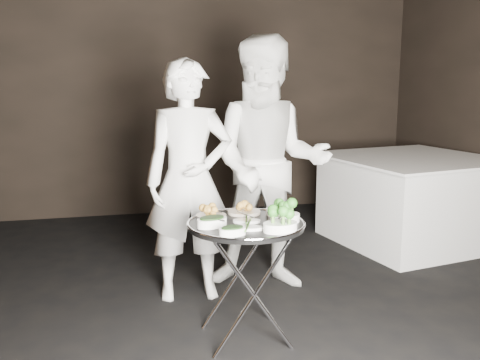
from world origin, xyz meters
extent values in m
cube|color=black|center=(0.00, 3.52, 1.50)|extent=(6.00, 0.05, 3.00)
cylinder|color=silver|center=(0.16, 0.03, 0.35)|extent=(0.48, 0.02, 0.71)
cylinder|color=silver|center=(0.16, 0.03, 0.35)|extent=(0.48, 0.02, 0.71)
cylinder|color=silver|center=(0.16, 0.40, 0.35)|extent=(0.48, 0.02, 0.71)
cylinder|color=silver|center=(0.16, 0.40, 0.35)|extent=(0.48, 0.02, 0.71)
cylinder|color=silver|center=(-0.04, 0.22, 0.68)|extent=(0.02, 0.41, 0.02)
cylinder|color=silver|center=(0.37, 0.22, 0.68)|extent=(0.02, 0.41, 0.02)
cylinder|color=black|center=(0.16, 0.22, 0.71)|extent=(0.68, 0.68, 0.03)
torus|color=silver|center=(0.16, 0.22, 0.72)|extent=(0.69, 0.69, 0.02)
cylinder|color=beige|center=(-0.01, 0.39, 0.73)|extent=(0.18, 0.18, 0.02)
cylinder|color=beige|center=(0.21, 0.43, 0.73)|extent=(0.20, 0.20, 0.02)
cylinder|color=white|center=(0.38, 0.34, 0.75)|extent=(0.12, 0.12, 0.04)
cylinder|color=silver|center=(-0.02, 0.38, 0.77)|extent=(0.11, 0.15, 0.01)
cylinder|color=silver|center=(0.21, 0.43, 0.77)|extent=(0.07, 0.17, 0.01)
cylinder|color=silver|center=(0.39, 0.35, 0.77)|extent=(0.05, 0.18, 0.01)
cylinder|color=silver|center=(-0.06, 0.17, 0.77)|extent=(0.15, 0.11, 0.01)
cylinder|color=silver|center=(0.38, 0.17, 0.77)|extent=(0.12, 0.14, 0.01)
cylinder|color=silver|center=(0.16, 0.23, 0.77)|extent=(0.06, 0.17, 0.01)
imported|color=white|center=(-0.06, 0.96, 0.85)|extent=(0.63, 0.42, 1.69)
imported|color=white|center=(0.54, 1.01, 0.93)|extent=(1.08, 0.95, 1.86)
cube|color=white|center=(2.18, 1.76, 0.40)|extent=(1.29, 1.29, 0.81)
cube|color=white|center=(2.18, 1.76, 0.82)|extent=(1.46, 1.46, 0.02)
camera|label=1|loc=(-0.58, -2.70, 1.54)|focal=40.00mm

